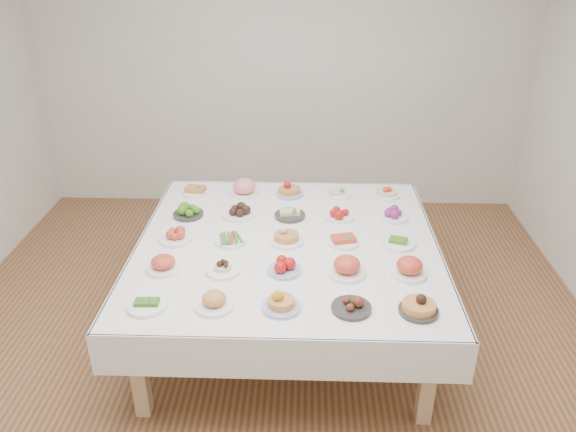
{
  "coord_description": "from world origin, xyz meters",
  "views": [
    {
      "loc": [
        0.26,
        -3.17,
        2.7
      ],
      "look_at": [
        0.14,
        0.39,
        0.88
      ],
      "focal_mm": 35.0,
      "sensor_mm": 36.0,
      "label": 1
    }
  ],
  "objects_px": {
    "display_table": "(287,251)",
    "dish_24": "(386,190)",
    "dish_0": "(147,302)",
    "dish_12": "(287,235)"
  },
  "relations": [
    {
      "from": "dish_12",
      "to": "dish_24",
      "type": "height_order",
      "value": "dish_12"
    },
    {
      "from": "dish_0",
      "to": "dish_12",
      "type": "bearing_deg",
      "value": 45.17
    },
    {
      "from": "display_table",
      "to": "dish_24",
      "type": "bearing_deg",
      "value": 45.24
    },
    {
      "from": "dish_0",
      "to": "dish_24",
      "type": "relative_size",
      "value": 1.04
    },
    {
      "from": "dish_24",
      "to": "dish_12",
      "type": "bearing_deg",
      "value": -134.93
    },
    {
      "from": "display_table",
      "to": "dish_12",
      "type": "xyz_separation_m",
      "value": [
        -0.0,
        0.0,
        0.13
      ]
    },
    {
      "from": "dish_12",
      "to": "dish_24",
      "type": "xyz_separation_m",
      "value": [
        0.79,
        0.79,
        -0.0
      ]
    },
    {
      "from": "display_table",
      "to": "dish_24",
      "type": "relative_size",
      "value": 9.54
    },
    {
      "from": "display_table",
      "to": "dish_24",
      "type": "xyz_separation_m",
      "value": [
        0.78,
        0.79,
        0.12
      ]
    },
    {
      "from": "display_table",
      "to": "dish_0",
      "type": "height_order",
      "value": "dish_0"
    }
  ]
}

